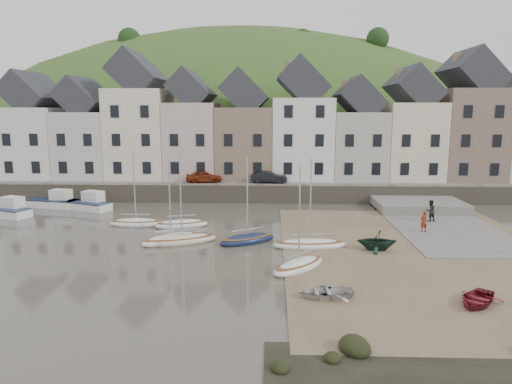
{
  "coord_description": "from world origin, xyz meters",
  "views": [
    {
      "loc": [
        1.28,
        -29.45,
        9.28
      ],
      "look_at": [
        0.0,
        6.0,
        3.0
      ],
      "focal_mm": 32.68,
      "sensor_mm": 36.0,
      "label": 1
    }
  ],
  "objects_px": {
    "sailboat_0": "(136,223)",
    "car_left": "(204,177)",
    "person_dark": "(430,211)",
    "rowboat_white": "(325,292)",
    "rowboat_green": "(377,240)",
    "rowboat_red": "(477,299)",
    "car_right": "(269,177)",
    "person_red": "(424,221)"
  },
  "relations": [
    {
      "from": "sailboat_0",
      "to": "car_left",
      "type": "distance_m",
      "value": 13.3
    },
    {
      "from": "person_dark",
      "to": "sailboat_0",
      "type": "bearing_deg",
      "value": -17.58
    },
    {
      "from": "rowboat_white",
      "to": "rowboat_green",
      "type": "bearing_deg",
      "value": 146.33
    },
    {
      "from": "rowboat_red",
      "to": "car_left",
      "type": "height_order",
      "value": "car_left"
    },
    {
      "from": "car_left",
      "to": "sailboat_0",
      "type": "bearing_deg",
      "value": 151.75
    },
    {
      "from": "rowboat_white",
      "to": "car_left",
      "type": "bearing_deg",
      "value": -165.27
    },
    {
      "from": "rowboat_white",
      "to": "rowboat_green",
      "type": "relative_size",
      "value": 1.08
    },
    {
      "from": "car_left",
      "to": "person_dark",
      "type": "bearing_deg",
      "value": -129.4
    },
    {
      "from": "sailboat_0",
      "to": "car_right",
      "type": "height_order",
      "value": "sailboat_0"
    },
    {
      "from": "person_red",
      "to": "car_right",
      "type": "distance_m",
      "value": 18.49
    },
    {
      "from": "person_dark",
      "to": "car_left",
      "type": "height_order",
      "value": "car_left"
    },
    {
      "from": "sailboat_0",
      "to": "car_left",
      "type": "xyz_separation_m",
      "value": [
        3.71,
        12.61,
        1.98
      ]
    },
    {
      "from": "sailboat_0",
      "to": "car_right",
      "type": "relative_size",
      "value": 1.64
    },
    {
      "from": "rowboat_green",
      "to": "person_red",
      "type": "relative_size",
      "value": 1.57
    },
    {
      "from": "rowboat_red",
      "to": "person_red",
      "type": "height_order",
      "value": "person_red"
    },
    {
      "from": "rowboat_white",
      "to": "rowboat_red",
      "type": "height_order",
      "value": "same"
    },
    {
      "from": "rowboat_red",
      "to": "car_left",
      "type": "xyz_separation_m",
      "value": [
        -17.17,
        27.52,
        1.9
      ]
    },
    {
      "from": "person_dark",
      "to": "car_right",
      "type": "bearing_deg",
      "value": -60.51
    },
    {
      "from": "person_dark",
      "to": "car_right",
      "type": "height_order",
      "value": "car_right"
    },
    {
      "from": "rowboat_red",
      "to": "car_left",
      "type": "bearing_deg",
      "value": 161.82
    },
    {
      "from": "rowboat_red",
      "to": "car_right",
      "type": "distance_m",
      "value": 29.42
    },
    {
      "from": "sailboat_0",
      "to": "car_left",
      "type": "bearing_deg",
      "value": 73.63
    },
    {
      "from": "sailboat_0",
      "to": "person_red",
      "type": "distance_m",
      "value": 22.61
    },
    {
      "from": "rowboat_white",
      "to": "rowboat_green",
      "type": "height_order",
      "value": "rowboat_green"
    },
    {
      "from": "person_red",
      "to": "car_left",
      "type": "bearing_deg",
      "value": -56.05
    },
    {
      "from": "rowboat_green",
      "to": "car_right",
      "type": "height_order",
      "value": "car_right"
    },
    {
      "from": "rowboat_white",
      "to": "rowboat_red",
      "type": "relative_size",
      "value": 1.0
    },
    {
      "from": "car_left",
      "to": "car_right",
      "type": "xyz_separation_m",
      "value": [
        6.96,
        0.0,
        -0.01
      ]
    },
    {
      "from": "sailboat_0",
      "to": "person_red",
      "type": "xyz_separation_m",
      "value": [
        22.55,
        -1.5,
        0.67
      ]
    },
    {
      "from": "person_dark",
      "to": "rowboat_white",
      "type": "bearing_deg",
      "value": 34.99
    },
    {
      "from": "rowboat_white",
      "to": "person_red",
      "type": "bearing_deg",
      "value": 139.62
    },
    {
      "from": "rowboat_white",
      "to": "car_left",
      "type": "xyz_separation_m",
      "value": [
        -10.0,
        26.88,
        1.9
      ]
    },
    {
      "from": "car_left",
      "to": "car_right",
      "type": "height_order",
      "value": "car_left"
    },
    {
      "from": "rowboat_green",
      "to": "person_red",
      "type": "bearing_deg",
      "value": 138.73
    },
    {
      "from": "sailboat_0",
      "to": "car_right",
      "type": "xyz_separation_m",
      "value": [
        10.66,
        12.61,
        1.97
      ]
    },
    {
      "from": "car_right",
      "to": "sailboat_0",
      "type": "bearing_deg",
      "value": 144.09
    },
    {
      "from": "person_red",
      "to": "car_left",
      "type": "relative_size",
      "value": 0.43
    },
    {
      "from": "sailboat_0",
      "to": "car_right",
      "type": "distance_m",
      "value": 16.63
    },
    {
      "from": "sailboat_0",
      "to": "rowboat_red",
      "type": "height_order",
      "value": "sailboat_0"
    },
    {
      "from": "rowboat_red",
      "to": "car_right",
      "type": "xyz_separation_m",
      "value": [
        -10.21,
        27.52,
        1.89
      ]
    },
    {
      "from": "sailboat_0",
      "to": "person_dark",
      "type": "xyz_separation_m",
      "value": [
        24.16,
        1.95,
        0.75
      ]
    },
    {
      "from": "sailboat_0",
      "to": "car_left",
      "type": "height_order",
      "value": "sailboat_0"
    }
  ]
}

